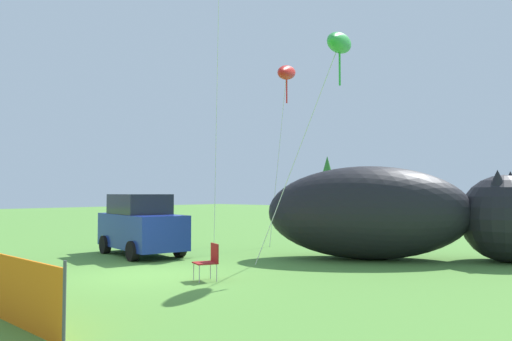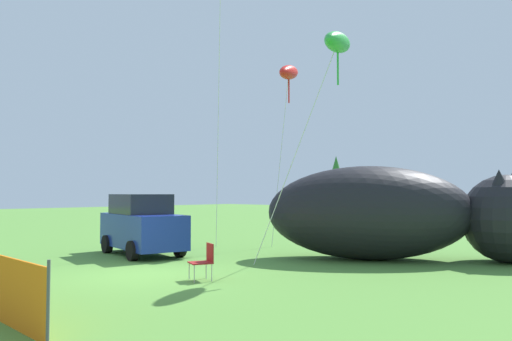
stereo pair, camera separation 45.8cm
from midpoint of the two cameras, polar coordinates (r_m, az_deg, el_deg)
name	(u,v)px [view 1 (the left image)]	position (r m, az deg, el deg)	size (l,w,h in m)	color
ground_plane	(147,275)	(14.13, -13.27, -11.56)	(120.00, 120.00, 0.00)	#548C38
parked_car	(141,225)	(18.44, -13.72, -6.10)	(4.40, 2.57, 2.17)	navy
folding_chair	(209,259)	(12.95, -6.39, -10.03)	(0.70, 0.70, 0.93)	maroon
inflatable_cat	(398,216)	(17.26, 15.22, -5.08)	(8.70, 6.94, 3.12)	black
kite_green_fish	(339,44)	(15.81, 8.65, 14.13)	(3.04, 2.52, 7.31)	silver
kite_red_lizard	(287,73)	(21.43, 2.90, 11.06)	(1.47, 2.24, 7.88)	silver
horizon_tree_northeast	(327,178)	(51.61, 7.90, -0.91)	(2.51, 2.51, 6.00)	brown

